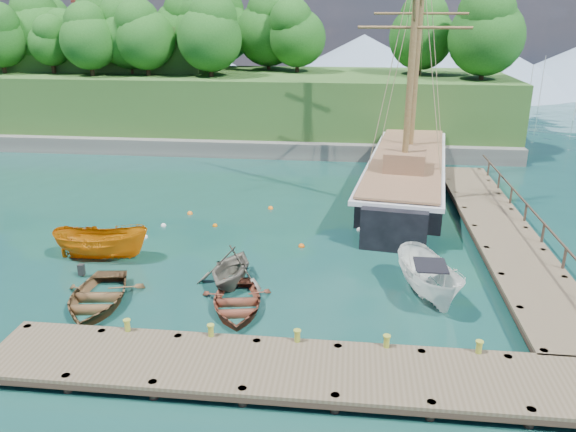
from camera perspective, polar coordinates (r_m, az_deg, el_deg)
name	(u,v)px	position (r m, az deg, el deg)	size (l,w,h in m)	color
ground	(263,286)	(24.50, -2.58, -7.11)	(160.00, 160.00, 0.00)	#123E37
dock_near	(293,370)	(18.52, 0.50, -15.37)	(20.00, 3.20, 1.10)	brown
dock_east	(500,229)	(31.49, 20.69, -1.27)	(3.20, 24.00, 1.10)	brown
bollard_0	(130,345)	(21.24, -15.80, -12.53)	(0.26, 0.26, 0.45)	olive
bollard_1	(212,351)	(20.37, -7.73, -13.41)	(0.26, 0.26, 0.45)	olive
bollard_2	(297,356)	(19.91, 0.93, -14.07)	(0.26, 0.26, 0.45)	olive
bollard_3	(385,362)	(19.91, 9.84, -14.42)	(0.26, 0.26, 0.45)	olive
bollard_4	(476,368)	(20.34, 18.58, -14.44)	(0.26, 0.26, 0.45)	olive
rowboat_0	(97,305)	(24.25, -18.80, -8.56)	(3.25, 4.55, 0.94)	brown
rowboat_1	(231,284)	(24.80, -5.79, -6.85)	(3.00, 3.47, 1.83)	#605C4F
rowboat_2	(237,309)	(22.78, -5.25, -9.42)	(2.90, 4.07, 0.84)	brown
motorboat_orange	(103,258)	(28.51, -18.26, -4.12)	(1.75, 4.65, 1.79)	#C36908
cabin_boat_white	(428,296)	(24.37, 14.02, -7.91)	(1.83, 4.88, 1.88)	white
schooner	(406,178)	(37.20, 11.88, 3.79)	(7.34, 26.14, 18.97)	black
mooring_buoy_0	(145,238)	(30.47, -14.30, -2.14)	(0.28, 0.28, 0.28)	white
mooring_buoy_1	(215,226)	(31.36, -7.42, -1.03)	(0.27, 0.27, 0.27)	#D05F03
mooring_buoy_2	(301,247)	(28.40, 1.38, -3.15)	(0.32, 0.32, 0.32)	#D2550B
mooring_buoy_3	(359,230)	(30.75, 7.26, -1.46)	(0.30, 0.30, 0.30)	silver
mooring_buoy_4	(190,214)	(33.46, -9.93, 0.20)	(0.32, 0.32, 0.32)	orange
mooring_buoy_5	(271,209)	(33.87, -1.78, 0.74)	(0.31, 0.31, 0.31)	orange
mooring_buoy_6	(164,226)	(31.86, -12.52, -1.01)	(0.30, 0.30, 0.30)	silver
headland	(179,76)	(55.67, -11.02, 13.83)	(51.00, 19.31, 12.90)	#474744
distant_ridge	(359,59)	(91.79, 7.22, 15.57)	(117.00, 40.00, 10.00)	#728CA5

